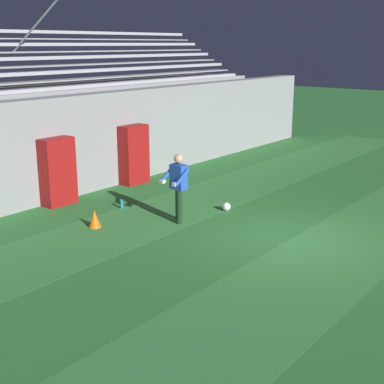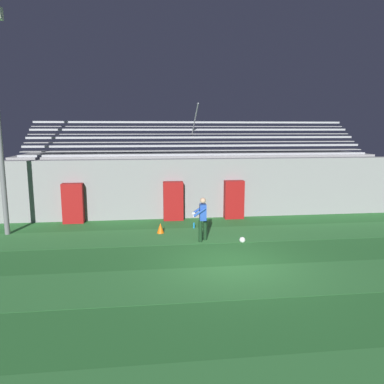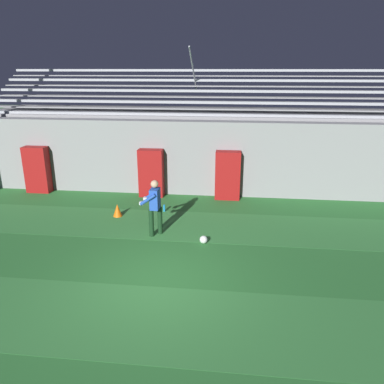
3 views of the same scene
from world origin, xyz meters
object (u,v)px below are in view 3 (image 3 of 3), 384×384
water_bottle (164,208)px  goalkeeper (155,204)px  padding_pillar_gate_right (228,175)px  padding_pillar_far_left (37,170)px  traffic_cone (117,210)px  soccer_ball (204,240)px  padding_pillar_gate_left (151,173)px

water_bottle → goalkeeper: bearing=-87.4°
padding_pillar_gate_right → padding_pillar_far_left: (-7.38, 0.00, 0.00)m
padding_pillar_far_left → traffic_cone: padding_pillar_far_left is taller
padding_pillar_gate_right → soccer_ball: 3.97m
soccer_ball → water_bottle: (-1.53, 2.28, 0.01)m
padding_pillar_far_left → traffic_cone: 4.45m
padding_pillar_gate_right → soccer_ball: size_ratio=8.19×
goalkeeper → traffic_cone: 2.13m
padding_pillar_gate_right → goalkeeper: bearing=-120.4°
padding_pillar_gate_left → traffic_cone: bearing=-107.5°
padding_pillar_far_left → padding_pillar_gate_right: bearing=0.0°
water_bottle → padding_pillar_gate_right: bearing=36.8°
traffic_cone → padding_pillar_far_left: bearing=150.6°
padding_pillar_gate_right → water_bottle: padding_pillar_gate_right is taller
padding_pillar_gate_left → soccer_ball: bearing=-59.1°
goalkeeper → traffic_cone: goalkeeper is taller
water_bottle → padding_pillar_gate_left: bearing=116.1°
padding_pillar_gate_left → padding_pillar_gate_right: 2.87m
soccer_ball → goalkeeper: bearing=164.3°
soccer_ball → traffic_cone: bearing=150.5°
padding_pillar_gate_right → water_bottle: bearing=-143.2°
padding_pillar_far_left → soccer_ball: bearing=-29.4°
goalkeeper → padding_pillar_gate_left: bearing=104.0°
padding_pillar_far_left → goalkeeper: (5.36, -3.44, 0.05)m
padding_pillar_gate_left → goalkeeper: size_ratio=1.08×
padding_pillar_gate_right → padding_pillar_far_left: same height
padding_pillar_far_left → goalkeeper: size_ratio=1.08×
traffic_cone → water_bottle: 1.57m
padding_pillar_far_left → soccer_ball: 7.86m
traffic_cone → soccer_ball: bearing=-29.5°
goalkeeper → water_bottle: goalkeeper is taller
goalkeeper → padding_pillar_gate_right: bearing=59.6°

